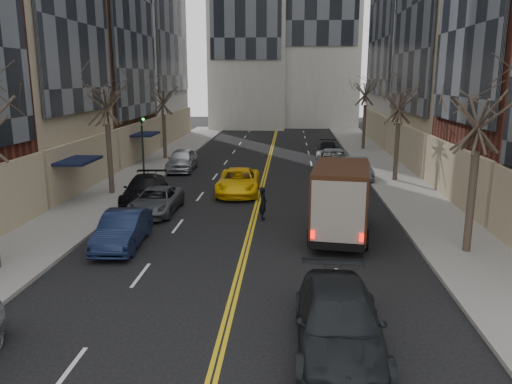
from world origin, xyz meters
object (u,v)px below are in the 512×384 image
ups_truck (341,201)px  observer_sedan (339,323)px  taxi (238,182)px  pedestrian (263,203)px

ups_truck → observer_sedan: (-0.94, -9.53, -0.85)m
taxi → pedestrian: pedestrian is taller
ups_truck → observer_sedan: 9.61m
pedestrian → taxi: bearing=13.1°
ups_truck → taxi: 9.63m
ups_truck → pedestrian: (-3.51, 2.46, -0.81)m
taxi → pedestrian: size_ratio=3.22×
observer_sedan → pedestrian: size_ratio=3.32×
ups_truck → pedestrian: bearing=153.0°
ups_truck → taxi: (-5.30, 7.99, -0.90)m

